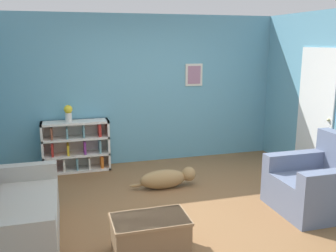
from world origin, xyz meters
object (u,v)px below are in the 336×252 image
object	(u,v)px
recliner_chair	(320,184)
dog	(167,178)
coffee_table	(150,235)
vase	(68,112)
couch	(6,217)
bookshelf	(77,146)

from	to	relation	value
recliner_chair	dog	size ratio (longest dim) A/B	1.01
dog	coffee_table	bearing A→B (deg)	-111.30
coffee_table	vase	size ratio (longest dim) A/B	2.80
couch	recliner_chair	bearing A→B (deg)	-2.52
recliner_chair	vase	world-z (taller)	vase
recliner_chair	dog	bearing A→B (deg)	143.88
recliner_chair	vase	bearing A→B (deg)	141.64
vase	recliner_chair	bearing A→B (deg)	-38.36
bookshelf	vase	xyz separation A→B (m)	(-0.10, -0.02, 0.59)
couch	vase	xyz separation A→B (m)	(0.74, 2.24, 0.69)
vase	couch	bearing A→B (deg)	-108.15
couch	vase	world-z (taller)	vase
recliner_chair	vase	xyz separation A→B (m)	(-3.04, 2.41, 0.67)
bookshelf	recliner_chair	bearing A→B (deg)	-39.56
recliner_chair	dog	distance (m)	2.11
dog	bookshelf	bearing A→B (deg)	136.25
coffee_table	dog	bearing A→B (deg)	68.70
bookshelf	couch	bearing A→B (deg)	-110.29
coffee_table	dog	xyz separation A→B (m)	(0.65, 1.67, -0.06)
couch	dog	distance (m)	2.35
couch	bookshelf	xyz separation A→B (m)	(0.84, 2.26, 0.10)
bookshelf	dog	bearing A→B (deg)	-43.75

